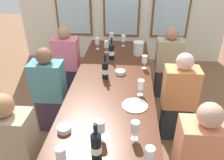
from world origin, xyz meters
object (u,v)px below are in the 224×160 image
at_px(wine_glass_9, 135,127).
at_px(wine_glass_11, 100,127).
at_px(white_plate_0, 135,105).
at_px(tasting_bowl_0, 64,129).
at_px(wine_glass_10, 123,38).
at_px(wine_bottle_2, 96,146).
at_px(wine_glass_1, 150,154).
at_px(wine_glass_3, 97,42).
at_px(wine_glass_4, 145,60).
at_px(seated_person_0, 67,63).
at_px(wine_glass_0, 111,36).
at_px(wine_glass_5, 141,85).
at_px(seated_person_5, 178,100).
at_px(wine_bottle_1, 112,51).
at_px(wine_bottle_0, 105,69).
at_px(wine_glass_6, 61,154).
at_px(dining_table, 112,87).
at_px(seated_person_1, 168,65).
at_px(seated_person_4, 50,93).
at_px(metal_pitcher, 138,48).
at_px(wine_glass_2, 106,44).
at_px(seated_person_2, 15,152).
at_px(tasting_bowl_1, 120,72).

bearing_deg(wine_glass_9, wine_glass_11, -176.56).
height_order(white_plate_0, wine_glass_9, wine_glass_9).
bearing_deg(tasting_bowl_0, wine_glass_10, 78.21).
xyz_separation_m(wine_bottle_2, wine_glass_10, (0.10, 2.24, -0.00)).
bearing_deg(wine_glass_9, wine_glass_1, -69.58).
distance_m(wine_glass_3, wine_glass_4, 0.91).
bearing_deg(wine_glass_4, seated_person_0, 156.36).
bearing_deg(wine_bottle_2, tasting_bowl_0, 139.08).
bearing_deg(wine_glass_0, wine_glass_5, -74.25).
height_order(wine_glass_10, seated_person_5, seated_person_5).
relative_size(wine_bottle_1, wine_glass_5, 1.75).
height_order(wine_bottle_0, wine_bottle_1, wine_bottle_1).
bearing_deg(wine_bottle_2, wine_glass_6, -159.57).
height_order(tasting_bowl_0, seated_person_0, seated_person_0).
bearing_deg(wine_bottle_0, dining_table, -44.29).
relative_size(white_plate_0, wine_bottle_2, 0.77).
relative_size(wine_glass_4, seated_person_1, 0.16).
relative_size(white_plate_0, seated_person_4, 0.22).
distance_m(wine_bottle_0, seated_person_1, 1.27).
relative_size(wine_bottle_0, wine_glass_3, 1.72).
bearing_deg(wine_bottle_1, wine_glass_9, -78.60).
height_order(wine_glass_4, seated_person_5, seated_person_5).
xyz_separation_m(dining_table, wine_bottle_1, (-0.06, 0.63, 0.18)).
bearing_deg(seated_person_0, wine_glass_11, -67.04).
relative_size(metal_pitcher, wine_glass_0, 1.09).
relative_size(wine_glass_6, seated_person_4, 0.16).
distance_m(wine_bottle_1, seated_person_4, 0.98).
height_order(dining_table, wine_bottle_0, wine_bottle_0).
height_order(wine_glass_1, wine_glass_10, same).
height_order(wine_bottle_0, wine_glass_3, wine_bottle_0).
distance_m(white_plate_0, tasting_bowl_0, 0.71).
bearing_deg(wine_bottle_0, wine_bottle_2, -86.88).
xyz_separation_m(seated_person_0, seated_person_5, (1.55, -0.86, 0.00)).
bearing_deg(white_plate_0, seated_person_0, 127.86).
xyz_separation_m(wine_bottle_1, wine_glass_3, (-0.25, 0.35, 0.00)).
height_order(white_plate_0, wine_bottle_0, wine_bottle_0).
bearing_deg(seated_person_4, wine_glass_2, 53.01).
xyz_separation_m(wine_bottle_0, seated_person_2, (-0.68, -0.98, -0.33)).
relative_size(dining_table, seated_person_0, 2.47).
xyz_separation_m(wine_glass_5, wine_glass_9, (-0.06, -0.64, 0.00)).
height_order(wine_glass_9, seated_person_1, seated_person_1).
xyz_separation_m(white_plate_0, wine_glass_0, (-0.37, 1.69, 0.12)).
xyz_separation_m(white_plate_0, wine_glass_11, (-0.27, -0.46, 0.12)).
height_order(white_plate_0, seated_person_2, seated_person_2).
xyz_separation_m(white_plate_0, seated_person_0, (-1.02, 1.32, -0.22)).
distance_m(wine_glass_1, wine_glass_5, 0.90).
relative_size(wine_glass_5, wine_glass_11, 1.00).
bearing_deg(white_plate_0, dining_table, 119.96).
bearing_deg(wine_glass_0, dining_table, -84.82).
relative_size(tasting_bowl_1, wine_glass_3, 0.69).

